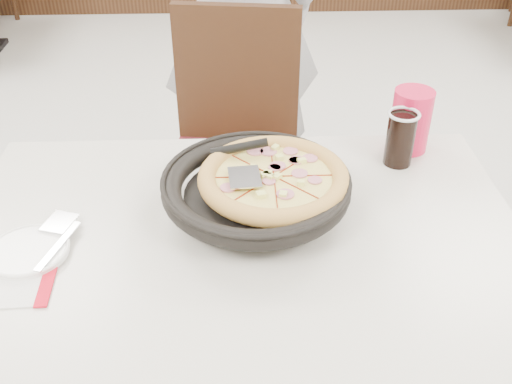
{
  "coord_description": "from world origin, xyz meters",
  "views": [
    {
      "loc": [
        -0.16,
        -1.24,
        1.54
      ],
      "look_at": [
        -0.12,
        -0.18,
        0.8
      ],
      "focal_mm": 42.0,
      "sensor_mm": 36.0,
      "label": 1
    }
  ],
  "objects_px": {
    "side_plate": "(28,251)",
    "diner_person": "(241,4)",
    "pizza_pan": "(256,195)",
    "chair_far": "(231,164)",
    "cola_glass": "(400,140)",
    "red_cup": "(411,120)",
    "pizza": "(274,185)",
    "main_table": "(243,351)"
  },
  "relations": [
    {
      "from": "red_cup",
      "to": "main_table",
      "type": "bearing_deg",
      "value": -142.51
    },
    {
      "from": "pizza_pan",
      "to": "pizza",
      "type": "distance_m",
      "value": 0.04
    },
    {
      "from": "cola_glass",
      "to": "red_cup",
      "type": "height_order",
      "value": "red_cup"
    },
    {
      "from": "main_table",
      "to": "diner_person",
      "type": "distance_m",
      "value": 1.29
    },
    {
      "from": "main_table",
      "to": "side_plate",
      "type": "xyz_separation_m",
      "value": [
        -0.43,
        -0.06,
        0.38
      ]
    },
    {
      "from": "main_table",
      "to": "pizza",
      "type": "distance_m",
      "value": 0.45
    },
    {
      "from": "main_table",
      "to": "diner_person",
      "type": "height_order",
      "value": "diner_person"
    },
    {
      "from": "side_plate",
      "to": "red_cup",
      "type": "xyz_separation_m",
      "value": [
        0.86,
        0.39,
        0.07
      ]
    },
    {
      "from": "cola_glass",
      "to": "pizza",
      "type": "bearing_deg",
      "value": -151.25
    },
    {
      "from": "cola_glass",
      "to": "diner_person",
      "type": "bearing_deg",
      "value": 111.72
    },
    {
      "from": "chair_far",
      "to": "cola_glass",
      "type": "relative_size",
      "value": 7.31
    },
    {
      "from": "red_cup",
      "to": "pizza_pan",
      "type": "bearing_deg",
      "value": -147.15
    },
    {
      "from": "main_table",
      "to": "pizza",
      "type": "relative_size",
      "value": 4.23
    },
    {
      "from": "chair_far",
      "to": "diner_person",
      "type": "relative_size",
      "value": 0.55
    },
    {
      "from": "side_plate",
      "to": "cola_glass",
      "type": "distance_m",
      "value": 0.88
    },
    {
      "from": "side_plate",
      "to": "diner_person",
      "type": "xyz_separation_m",
      "value": [
        0.45,
        1.25,
        0.1
      ]
    },
    {
      "from": "cola_glass",
      "to": "side_plate",
      "type": "bearing_deg",
      "value": -158.71
    },
    {
      "from": "red_cup",
      "to": "diner_person",
      "type": "xyz_separation_m",
      "value": [
        -0.41,
        0.86,
        0.03
      ]
    },
    {
      "from": "pizza",
      "to": "cola_glass",
      "type": "relative_size",
      "value": 2.18
    },
    {
      "from": "chair_far",
      "to": "red_cup",
      "type": "bearing_deg",
      "value": 148.67
    },
    {
      "from": "chair_far",
      "to": "side_plate",
      "type": "height_order",
      "value": "chair_far"
    },
    {
      "from": "pizza",
      "to": "side_plate",
      "type": "height_order",
      "value": "pizza"
    },
    {
      "from": "red_cup",
      "to": "diner_person",
      "type": "height_order",
      "value": "diner_person"
    },
    {
      "from": "main_table",
      "to": "red_cup",
      "type": "xyz_separation_m",
      "value": [
        0.43,
        0.33,
        0.45
      ]
    },
    {
      "from": "cola_glass",
      "to": "diner_person",
      "type": "relative_size",
      "value": 0.08
    },
    {
      "from": "pizza_pan",
      "to": "cola_glass",
      "type": "distance_m",
      "value": 0.4
    },
    {
      "from": "main_table",
      "to": "pizza_pan",
      "type": "relative_size",
      "value": 3.83
    },
    {
      "from": "red_cup",
      "to": "pizza",
      "type": "bearing_deg",
      "value": -145.72
    },
    {
      "from": "red_cup",
      "to": "cola_glass",
      "type": "bearing_deg",
      "value": -120.37
    },
    {
      "from": "pizza_pan",
      "to": "pizza",
      "type": "relative_size",
      "value": 1.11
    },
    {
      "from": "side_plate",
      "to": "diner_person",
      "type": "height_order",
      "value": "diner_person"
    },
    {
      "from": "pizza_pan",
      "to": "side_plate",
      "type": "xyz_separation_m",
      "value": [
        -0.46,
        -0.13,
        -0.03
      ]
    },
    {
      "from": "main_table",
      "to": "side_plate",
      "type": "height_order",
      "value": "side_plate"
    },
    {
      "from": "chair_far",
      "to": "red_cup",
      "type": "relative_size",
      "value": 5.94
    },
    {
      "from": "pizza_pan",
      "to": "diner_person",
      "type": "xyz_separation_m",
      "value": [
        -0.01,
        1.12,
        0.07
      ]
    },
    {
      "from": "pizza_pan",
      "to": "cola_glass",
      "type": "height_order",
      "value": "cola_glass"
    },
    {
      "from": "pizza_pan",
      "to": "diner_person",
      "type": "height_order",
      "value": "diner_person"
    },
    {
      "from": "chair_far",
      "to": "diner_person",
      "type": "distance_m",
      "value": 0.62
    },
    {
      "from": "cola_glass",
      "to": "main_table",
      "type": "bearing_deg",
      "value": -146.25
    },
    {
      "from": "main_table",
      "to": "side_plate",
      "type": "bearing_deg",
      "value": -172.43
    },
    {
      "from": "cola_glass",
      "to": "chair_far",
      "type": "bearing_deg",
      "value": 133.08
    },
    {
      "from": "pizza_pan",
      "to": "pizza",
      "type": "xyz_separation_m",
      "value": [
        0.04,
        0.01,
        0.02
      ]
    }
  ]
}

